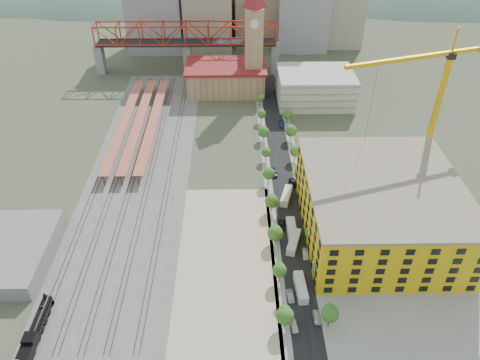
{
  "coord_description": "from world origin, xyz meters",
  "views": [
    {
      "loc": [
        -1.61,
        -127.63,
        97.95
      ],
      "look_at": [
        0.33,
        -6.14,
        10.0
      ],
      "focal_mm": 35.0,
      "sensor_mm": 36.0,
      "label": 1
    }
  ],
  "objects_px": {
    "site_trailer_a": "(301,288)",
    "tower_crane": "(433,92)",
    "site_trailer_b": "(294,242)",
    "car_0": "(294,326)",
    "locomotive": "(36,330)",
    "site_trailer_c": "(292,230)",
    "clock_tower": "(254,33)",
    "site_trailer_d": "(286,196)",
    "construction_building": "(380,207)"
  },
  "relations": [
    {
      "from": "tower_crane",
      "to": "site_trailer_d",
      "type": "height_order",
      "value": "tower_crane"
    },
    {
      "from": "construction_building",
      "to": "site_trailer_c",
      "type": "bearing_deg",
      "value": -178.48
    },
    {
      "from": "construction_building",
      "to": "site_trailer_d",
      "type": "xyz_separation_m",
      "value": [
        -26.0,
        16.4,
        -8.08
      ]
    },
    {
      "from": "construction_building",
      "to": "site_trailer_a",
      "type": "xyz_separation_m",
      "value": [
        -26.0,
        -23.55,
        -8.06
      ]
    },
    {
      "from": "locomotive",
      "to": "site_trailer_c",
      "type": "height_order",
      "value": "locomotive"
    },
    {
      "from": "car_0",
      "to": "site_trailer_a",
      "type": "bearing_deg",
      "value": 69.68
    },
    {
      "from": "site_trailer_b",
      "to": "site_trailer_d",
      "type": "xyz_separation_m",
      "value": [
        0.0,
        22.39,
        -0.01
      ]
    },
    {
      "from": "locomotive",
      "to": "site_trailer_a",
      "type": "xyz_separation_m",
      "value": [
        66.0,
        13.05,
        -0.74
      ]
    },
    {
      "from": "site_trailer_a",
      "to": "site_trailer_b",
      "type": "height_order",
      "value": "site_trailer_a"
    },
    {
      "from": "construction_building",
      "to": "tower_crane",
      "type": "height_order",
      "value": "tower_crane"
    },
    {
      "from": "site_trailer_b",
      "to": "site_trailer_c",
      "type": "height_order",
      "value": "site_trailer_c"
    },
    {
      "from": "tower_crane",
      "to": "site_trailer_a",
      "type": "distance_m",
      "value": 77.11
    },
    {
      "from": "construction_building",
      "to": "site_trailer_c",
      "type": "xyz_separation_m",
      "value": [
        -26.0,
        -0.69,
        -8.06
      ]
    },
    {
      "from": "site_trailer_b",
      "to": "car_0",
      "type": "xyz_separation_m",
      "value": [
        -3.0,
        -29.26,
        -0.63
      ]
    },
    {
      "from": "clock_tower",
      "to": "site_trailer_c",
      "type": "xyz_separation_m",
      "value": [
        8.0,
        -100.69,
        -27.34
      ]
    },
    {
      "from": "clock_tower",
      "to": "site_trailer_c",
      "type": "relative_size",
      "value": 5.26
    },
    {
      "from": "site_trailer_c",
      "to": "site_trailer_b",
      "type": "bearing_deg",
      "value": -90.64
    },
    {
      "from": "site_trailer_a",
      "to": "site_trailer_d",
      "type": "bearing_deg",
      "value": 87.21
    },
    {
      "from": "clock_tower",
      "to": "tower_crane",
      "type": "distance_m",
      "value": 89.38
    },
    {
      "from": "site_trailer_c",
      "to": "car_0",
      "type": "xyz_separation_m",
      "value": [
        -3.0,
        -34.56,
        -0.64
      ]
    },
    {
      "from": "site_trailer_c",
      "to": "site_trailer_d",
      "type": "relative_size",
      "value": 1.02
    },
    {
      "from": "construction_building",
      "to": "site_trailer_d",
      "type": "relative_size",
      "value": 5.2
    },
    {
      "from": "construction_building",
      "to": "car_0",
      "type": "height_order",
      "value": "construction_building"
    },
    {
      "from": "site_trailer_a",
      "to": "car_0",
      "type": "relative_size",
      "value": 2.35
    },
    {
      "from": "clock_tower",
      "to": "locomotive",
      "type": "distance_m",
      "value": 150.77
    },
    {
      "from": "site_trailer_c",
      "to": "tower_crane",
      "type": "bearing_deg",
      "value": 32.16
    },
    {
      "from": "tower_crane",
      "to": "site_trailer_d",
      "type": "bearing_deg",
      "value": -164.54
    },
    {
      "from": "construction_building",
      "to": "locomotive",
      "type": "height_order",
      "value": "construction_building"
    },
    {
      "from": "site_trailer_d",
      "to": "car_0",
      "type": "distance_m",
      "value": 51.74
    },
    {
      "from": "site_trailer_b",
      "to": "site_trailer_a",
      "type": "bearing_deg",
      "value": -72.75
    },
    {
      "from": "site_trailer_c",
      "to": "car_0",
      "type": "relative_size",
      "value": 2.36
    },
    {
      "from": "construction_building",
      "to": "site_trailer_c",
      "type": "relative_size",
      "value": 5.12
    },
    {
      "from": "site_trailer_b",
      "to": "car_0",
      "type": "height_order",
      "value": "site_trailer_b"
    },
    {
      "from": "site_trailer_b",
      "to": "construction_building",
      "type": "bearing_deg",
      "value": 30.23
    },
    {
      "from": "locomotive",
      "to": "site_trailer_b",
      "type": "xyz_separation_m",
      "value": [
        66.0,
        30.61,
        -0.74
      ]
    },
    {
      "from": "clock_tower",
      "to": "site_trailer_d",
      "type": "xyz_separation_m",
      "value": [
        8.0,
        -83.6,
        -27.37
      ]
    },
    {
      "from": "site_trailer_c",
      "to": "site_trailer_d",
      "type": "distance_m",
      "value": 17.09
    },
    {
      "from": "tower_crane",
      "to": "site_trailer_d",
      "type": "relative_size",
      "value": 5.5
    },
    {
      "from": "site_trailer_a",
      "to": "site_trailer_d",
      "type": "relative_size",
      "value": 1.01
    },
    {
      "from": "locomotive",
      "to": "site_trailer_b",
      "type": "bearing_deg",
      "value": 24.88
    },
    {
      "from": "site_trailer_b",
      "to": "car_0",
      "type": "distance_m",
      "value": 29.42
    },
    {
      "from": "site_trailer_a",
      "to": "site_trailer_d",
      "type": "distance_m",
      "value": 39.95
    },
    {
      "from": "construction_building",
      "to": "car_0",
      "type": "relative_size",
      "value": 12.1
    },
    {
      "from": "construction_building",
      "to": "site_trailer_b",
      "type": "relative_size",
      "value": 5.16
    },
    {
      "from": "clock_tower",
      "to": "site_trailer_b",
      "type": "distance_m",
      "value": 109.75
    },
    {
      "from": "site_trailer_a",
      "to": "tower_crane",
      "type": "bearing_deg",
      "value": 45.87
    },
    {
      "from": "tower_crane",
      "to": "site_trailer_b",
      "type": "distance_m",
      "value": 66.33
    },
    {
      "from": "tower_crane",
      "to": "site_trailer_a",
      "type": "relative_size",
      "value": 5.43
    },
    {
      "from": "clock_tower",
      "to": "site_trailer_c",
      "type": "distance_m",
      "value": 104.64
    },
    {
      "from": "locomotive",
      "to": "site_trailer_b",
      "type": "height_order",
      "value": "locomotive"
    }
  ]
}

